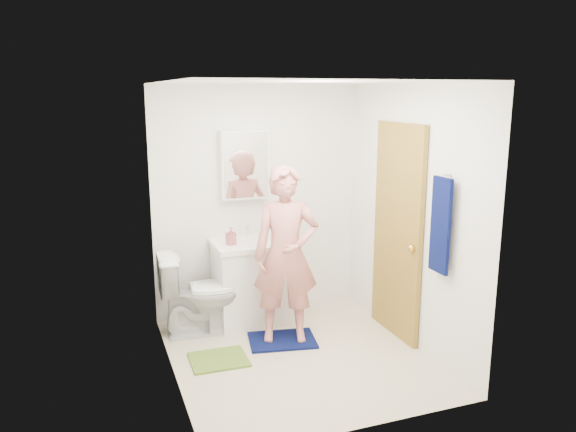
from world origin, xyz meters
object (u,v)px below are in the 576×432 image
object	(u,v)px
toothbrush_cup	(277,233)
medicine_cabinet	(245,165)
man	(286,255)
soap_dispenser	(231,236)
vanity_cabinet	(253,283)
towel	(441,225)
toilet	(201,293)

from	to	relation	value
toothbrush_cup	medicine_cabinet	bearing A→B (deg)	154.43
man	soap_dispenser	bearing A→B (deg)	143.29
vanity_cabinet	medicine_cabinet	distance (m)	1.22
vanity_cabinet	medicine_cabinet	bearing A→B (deg)	90.00
medicine_cabinet	man	distance (m)	1.11
toothbrush_cup	man	size ratio (longest dim) A/B	0.07
soap_dispenser	toothbrush_cup	distance (m)	0.55
medicine_cabinet	man	size ratio (longest dim) A/B	0.42
towel	soap_dispenser	size ratio (longest dim) A/B	4.57
medicine_cabinet	toothbrush_cup	distance (m)	0.78
medicine_cabinet	soap_dispenser	size ratio (longest dim) A/B	3.99
toilet	man	bearing A→B (deg)	-119.38
toilet	man	xyz separation A→B (m)	(0.72, -0.46, 0.44)
towel	man	xyz separation A→B (m)	(-1.02, 0.91, -0.40)
vanity_cabinet	man	xyz separation A→B (m)	(0.16, -0.58, 0.45)
toilet	soap_dispenser	size ratio (longest dim) A/B	4.66
medicine_cabinet	towel	world-z (taller)	medicine_cabinet
soap_dispenser	vanity_cabinet	bearing A→B (deg)	12.40
towel	toothbrush_cup	bearing A→B (deg)	119.33
towel	toilet	xyz separation A→B (m)	(-1.74, 1.37, -0.84)
medicine_cabinet	soap_dispenser	xyz separation A→B (m)	(-0.23, -0.28, -0.66)
vanity_cabinet	toilet	xyz separation A→B (m)	(-0.56, -0.11, 0.01)
vanity_cabinet	toilet	size ratio (longest dim) A/B	0.98
medicine_cabinet	toilet	world-z (taller)	medicine_cabinet
vanity_cabinet	toothbrush_cup	distance (m)	0.58
medicine_cabinet	man	xyz separation A→B (m)	(0.16, -0.80, -0.75)
medicine_cabinet	towel	size ratio (longest dim) A/B	0.87
vanity_cabinet	medicine_cabinet	world-z (taller)	medicine_cabinet
towel	toothbrush_cup	distance (m)	1.83
vanity_cabinet	soap_dispenser	distance (m)	0.59
toilet	toothbrush_cup	xyz separation A→B (m)	(0.86, 0.20, 0.49)
medicine_cabinet	toothbrush_cup	world-z (taller)	medicine_cabinet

